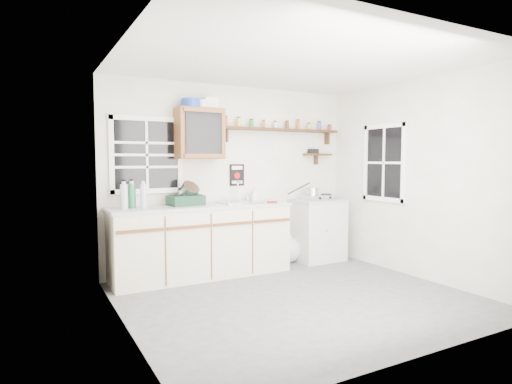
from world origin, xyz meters
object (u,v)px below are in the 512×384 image
at_px(main_cabinet, 202,241).
at_px(dish_rack, 187,197).
at_px(right_cabinet, 318,230).
at_px(hotplate, 319,197).
at_px(upper_cabinet, 200,134).
at_px(spice_shelf, 281,129).

xyz_separation_m(main_cabinet, dish_rack, (-0.18, 0.06, 0.56)).
relative_size(right_cabinet, hotplate, 1.76).
distance_m(upper_cabinet, dish_rack, 0.84).
height_order(upper_cabinet, dish_rack, upper_cabinet).
bearing_deg(dish_rack, spice_shelf, 0.87).
bearing_deg(spice_shelf, dish_rack, -174.14).
bearing_deg(upper_cabinet, hotplate, -4.37).
relative_size(main_cabinet, dish_rack, 5.26).
height_order(right_cabinet, upper_cabinet, upper_cabinet).
bearing_deg(dish_rack, main_cabinet, -23.93).
xyz_separation_m(right_cabinet, upper_cabinet, (-1.80, 0.12, 1.37)).
bearing_deg(dish_rack, right_cabinet, -6.00).
height_order(upper_cabinet, spice_shelf, upper_cabinet).
distance_m(main_cabinet, right_cabinet, 1.84).
bearing_deg(spice_shelf, right_cabinet, -19.46).
bearing_deg(right_cabinet, main_cabinet, -179.21).
distance_m(right_cabinet, hotplate, 0.49).
relative_size(upper_cabinet, dish_rack, 1.48).
height_order(main_cabinet, upper_cabinet, upper_cabinet).
distance_m(spice_shelf, dish_rack, 1.74).
relative_size(main_cabinet, right_cabinet, 2.54).
xyz_separation_m(upper_cabinet, dish_rack, (-0.21, -0.08, -0.81)).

